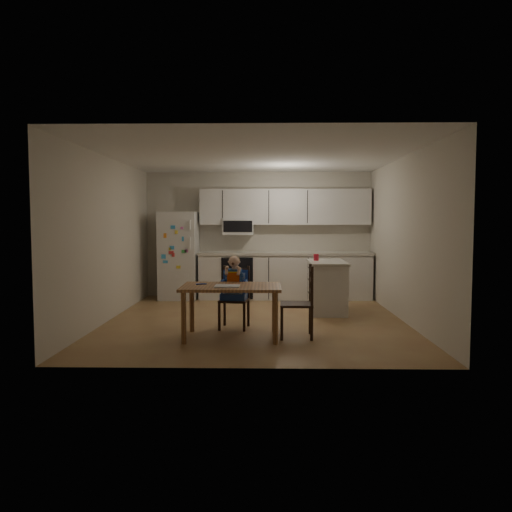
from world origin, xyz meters
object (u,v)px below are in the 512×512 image
at_px(refrigerator, 179,255).
at_px(red_cup, 316,257).
at_px(dining_table, 231,293).
at_px(chair_booster, 235,284).
at_px(kitchen_island, 327,286).
at_px(chair_side, 304,297).

bearing_deg(refrigerator, red_cup, -25.49).
relative_size(dining_table, chair_booster, 1.24).
distance_m(refrigerator, chair_booster, 2.97).
xyz_separation_m(kitchen_island, chair_booster, (-1.47, -1.31, 0.20)).
relative_size(refrigerator, kitchen_island, 1.48).
relative_size(red_cup, chair_booster, 0.11).
distance_m(kitchen_island, chair_side, 1.95).
relative_size(red_cup, dining_table, 0.09).
bearing_deg(refrigerator, kitchen_island, -26.72).
xyz_separation_m(kitchen_island, red_cup, (-0.17, 0.15, 0.48)).
relative_size(refrigerator, chair_booster, 1.64).
height_order(dining_table, chair_side, chair_side).
relative_size(kitchen_island, dining_table, 0.90).
bearing_deg(red_cup, kitchen_island, -42.16).
xyz_separation_m(refrigerator, red_cup, (2.56, -1.22, 0.06)).
xyz_separation_m(refrigerator, chair_booster, (1.26, -2.68, -0.23)).
distance_m(dining_table, chair_booster, 0.61).
distance_m(chair_booster, chair_side, 1.10).
relative_size(red_cup, chair_side, 0.12).
bearing_deg(dining_table, refrigerator, 110.91).
bearing_deg(kitchen_island, dining_table, -127.57).
xyz_separation_m(kitchen_island, chair_side, (-0.53, -1.87, 0.11)).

